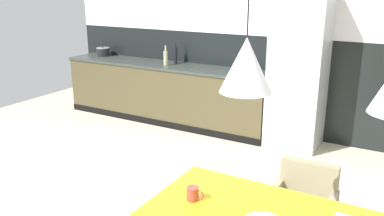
# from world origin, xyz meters

# --- Properties ---
(back_wall_splashback_dark) EXTENTS (6.97, 0.12, 1.41)m
(back_wall_splashback_dark) POSITION_xyz_m (0.00, 2.82, 0.70)
(back_wall_splashback_dark) COLOR black
(back_wall_splashback_dark) RESTS_ON ground
(kitchen_counter) EXTENTS (3.48, 0.63, 0.92)m
(kitchen_counter) POSITION_xyz_m (-1.61, 2.45, 0.46)
(kitchen_counter) COLOR #473E27
(kitchen_counter) RESTS_ON ground
(refrigerator_column) EXTENTS (0.68, 0.60, 2.08)m
(refrigerator_column) POSITION_xyz_m (0.47, 2.46, 1.04)
(refrigerator_column) COLOR #ADAFB2
(refrigerator_column) RESTS_ON ground
(armchair_facing_counter) EXTENTS (0.49, 0.47, 0.75)m
(armchair_facing_counter) POSITION_xyz_m (1.20, 0.18, 0.48)
(armchair_facing_counter) COLOR gray
(armchair_facing_counter) RESTS_ON ground
(mug_short_terracotta) EXTENTS (0.13, 0.08, 0.09)m
(mug_short_terracotta) POSITION_xyz_m (0.66, -0.65, 0.78)
(mug_short_terracotta) COLOR #B23D33
(mug_short_terracotta) RESTS_ON dining_table
(cooking_pot) EXTENTS (0.23, 0.23, 0.17)m
(cooking_pot) POSITION_xyz_m (-2.95, 2.56, 0.99)
(cooking_pot) COLOR black
(cooking_pot) RESTS_ON kitchen_counter
(bottle_wine_green) EXTENTS (0.07, 0.07, 0.30)m
(bottle_wine_green) POSITION_xyz_m (-1.55, 2.39, 1.03)
(bottle_wine_green) COLOR tan
(bottle_wine_green) RESTS_ON kitchen_counter
(bottle_spice_small) EXTENTS (0.06, 0.06, 0.31)m
(bottle_spice_small) POSITION_xyz_m (-1.50, 2.60, 1.05)
(bottle_spice_small) COLOR black
(bottle_spice_small) RESTS_ON kitchen_counter
(pendant_lamp_over_table_near) EXTENTS (0.30, 0.30, 1.24)m
(pendant_lamp_over_table_near) POSITION_xyz_m (1.00, -0.64, 1.67)
(pendant_lamp_over_table_near) COLOR black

